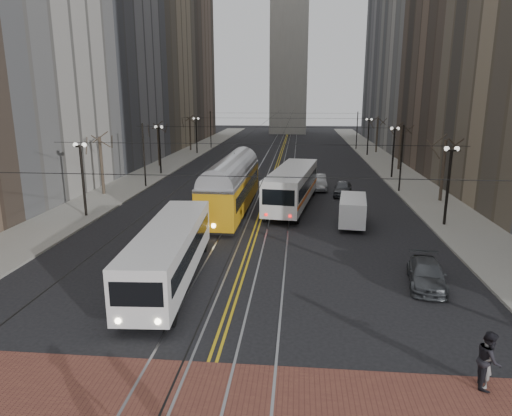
% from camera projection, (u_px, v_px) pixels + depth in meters
% --- Properties ---
extents(ground, '(260.00, 260.00, 0.00)m').
position_uv_depth(ground, '(217.00, 348.00, 17.42)').
color(ground, black).
rests_on(ground, ground).
extents(sidewalk_left, '(5.00, 140.00, 0.15)m').
position_uv_depth(sidewalk_left, '(167.00, 165.00, 62.25)').
color(sidewalk_left, gray).
rests_on(sidewalk_left, ground).
extents(sidewalk_right, '(5.00, 140.00, 0.15)m').
position_uv_depth(sidewalk_right, '(391.00, 168.00, 59.51)').
color(sidewalk_right, gray).
rests_on(sidewalk_right, ground).
extents(streetcar_rails, '(4.80, 130.00, 0.02)m').
position_uv_depth(streetcar_rails, '(277.00, 167.00, 60.89)').
color(streetcar_rails, gray).
rests_on(streetcar_rails, ground).
extents(centre_lines, '(0.42, 130.00, 0.01)m').
position_uv_depth(centre_lines, '(277.00, 167.00, 60.89)').
color(centre_lines, gold).
rests_on(centre_lines, ground).
extents(building_left_mid, '(16.00, 20.00, 34.00)m').
position_uv_depth(building_left_mid, '(85.00, 36.00, 60.09)').
color(building_left_mid, slate).
rests_on(building_left_mid, ground).
extents(building_left_far, '(16.00, 20.00, 40.00)m').
position_uv_depth(building_left_far, '(169.00, 44.00, 98.01)').
color(building_left_far, brown).
rests_on(building_left_far, ground).
extents(building_right_mid, '(16.00, 20.00, 34.00)m').
position_uv_depth(building_right_mid, '(488.00, 31.00, 55.43)').
color(building_right_mid, brown).
rests_on(building_right_mid, ground).
extents(building_right_far, '(16.00, 20.00, 40.00)m').
position_uv_depth(building_right_far, '(412.00, 42.00, 93.36)').
color(building_right_far, slate).
rests_on(building_right_far, ground).
extents(lamp_posts, '(27.60, 57.20, 5.60)m').
position_uv_depth(lamp_posts, '(268.00, 164.00, 44.52)').
color(lamp_posts, black).
rests_on(lamp_posts, ground).
extents(street_trees, '(31.68, 53.28, 5.60)m').
position_uv_depth(street_trees, '(272.00, 156.00, 50.80)').
color(street_trees, '#382D23').
rests_on(street_trees, ground).
extents(trolley_wires, '(25.96, 120.00, 6.60)m').
position_uv_depth(trolley_wires, '(272.00, 147.00, 50.16)').
color(trolley_wires, black).
rests_on(trolley_wires, ground).
extents(transit_bus, '(3.15, 11.85, 2.93)m').
position_uv_depth(transit_bus, '(170.00, 255.00, 23.26)').
color(transit_bus, silver).
rests_on(transit_bus, ground).
extents(streetcar, '(3.04, 14.96, 3.51)m').
position_uv_depth(streetcar, '(232.00, 191.00, 37.44)').
color(streetcar, orange).
rests_on(streetcar, ground).
extents(rear_bus, '(4.56, 13.02, 3.33)m').
position_uv_depth(rear_bus, '(292.00, 188.00, 38.88)').
color(rear_bus, silver).
rests_on(rear_bus, ground).
extents(cargo_van, '(2.38, 4.97, 2.12)m').
position_uv_depth(cargo_van, '(352.00, 212.00, 33.42)').
color(cargo_van, silver).
rests_on(cargo_van, ground).
extents(sedan_grey, '(2.19, 4.19, 1.36)m').
position_uv_depth(sedan_grey, '(343.00, 188.00, 43.66)').
color(sedan_grey, '#43464B').
rests_on(sedan_grey, ground).
extents(sedan_silver, '(1.73, 4.57, 1.49)m').
position_uv_depth(sedan_silver, '(318.00, 182.00, 46.50)').
color(sedan_silver, '#989B9F').
rests_on(sedan_silver, ground).
extents(sedan_parked, '(2.37, 4.47, 1.24)m').
position_uv_depth(sedan_parked, '(427.00, 274.00, 22.97)').
color(sedan_parked, '#404347').
rests_on(sedan_parked, ground).
extents(pedestrian_b, '(0.47, 0.66, 1.72)m').
position_uv_depth(pedestrian_b, '(486.00, 363.00, 14.92)').
color(pedestrian_b, gray).
rests_on(pedestrian_b, crosswalk_band).
extents(pedestrian_c, '(0.99, 1.13, 1.97)m').
position_uv_depth(pedestrian_c, '(489.00, 359.00, 14.88)').
color(pedestrian_c, black).
rests_on(pedestrian_c, crosswalk_band).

